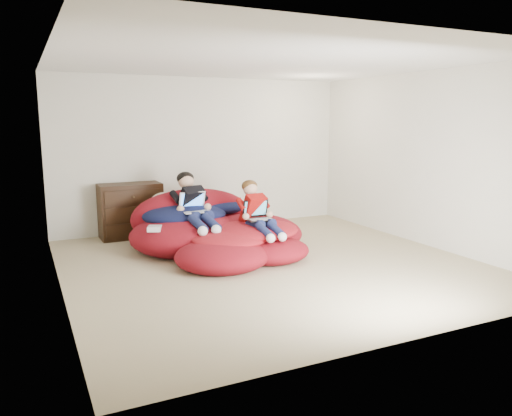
{
  "coord_description": "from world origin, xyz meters",
  "views": [
    {
      "loc": [
        -2.81,
        -5.47,
        1.82
      ],
      "look_at": [
        -0.11,
        0.21,
        0.7
      ],
      "focal_mm": 35.0,
      "sensor_mm": 36.0,
      "label": 1
    }
  ],
  "objects_px": {
    "dresser": "(131,211)",
    "beanbag_pile": "(216,232)",
    "younger_boy": "(257,210)",
    "laptop_black": "(258,215)",
    "laptop_white": "(194,206)",
    "older_boy": "(193,202)"
  },
  "relations": [
    {
      "from": "older_boy",
      "to": "younger_boy",
      "type": "bearing_deg",
      "value": -41.58
    },
    {
      "from": "dresser",
      "to": "laptop_white",
      "type": "relative_size",
      "value": 2.54
    },
    {
      "from": "dresser",
      "to": "younger_boy",
      "type": "distance_m",
      "value": 2.23
    },
    {
      "from": "older_boy",
      "to": "beanbag_pile",
      "type": "bearing_deg",
      "value": -27.87
    },
    {
      "from": "older_boy",
      "to": "laptop_white",
      "type": "distance_m",
      "value": 0.09
    },
    {
      "from": "older_boy",
      "to": "younger_boy",
      "type": "relative_size",
      "value": 1.2
    },
    {
      "from": "beanbag_pile",
      "to": "laptop_black",
      "type": "xyz_separation_m",
      "value": [
        0.41,
        -0.5,
        0.3
      ]
    },
    {
      "from": "dresser",
      "to": "laptop_black",
      "type": "height_order",
      "value": "dresser"
    },
    {
      "from": "laptop_white",
      "to": "laptop_black",
      "type": "distance_m",
      "value": 0.91
    },
    {
      "from": "older_boy",
      "to": "laptop_white",
      "type": "xyz_separation_m",
      "value": [
        -0.0,
        -0.08,
        -0.05
      ]
    },
    {
      "from": "beanbag_pile",
      "to": "younger_boy",
      "type": "relative_size",
      "value": 2.51
    },
    {
      "from": "dresser",
      "to": "laptop_white",
      "type": "height_order",
      "value": "dresser"
    },
    {
      "from": "older_boy",
      "to": "younger_boy",
      "type": "distance_m",
      "value": 0.93
    },
    {
      "from": "younger_boy",
      "to": "laptop_black",
      "type": "xyz_separation_m",
      "value": [
        -0.0,
        -0.04,
        -0.06
      ]
    },
    {
      "from": "dresser",
      "to": "beanbag_pile",
      "type": "relative_size",
      "value": 0.39
    },
    {
      "from": "dresser",
      "to": "beanbag_pile",
      "type": "height_order",
      "value": "dresser"
    },
    {
      "from": "beanbag_pile",
      "to": "laptop_white",
      "type": "bearing_deg",
      "value": 165.54
    },
    {
      "from": "laptop_white",
      "to": "laptop_black",
      "type": "bearing_deg",
      "value": -39.6
    },
    {
      "from": "younger_boy",
      "to": "laptop_white",
      "type": "xyz_separation_m",
      "value": [
        -0.7,
        0.54,
        0.01
      ]
    },
    {
      "from": "laptop_black",
      "to": "younger_boy",
      "type": "bearing_deg",
      "value": 90.0
    },
    {
      "from": "dresser",
      "to": "beanbag_pile",
      "type": "distance_m",
      "value": 1.61
    },
    {
      "from": "older_boy",
      "to": "laptop_black",
      "type": "height_order",
      "value": "older_boy"
    }
  ]
}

